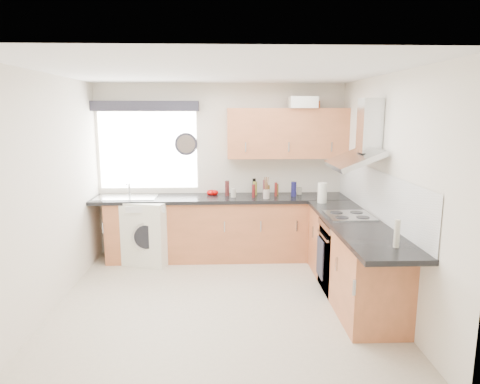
{
  "coord_description": "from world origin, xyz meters",
  "views": [
    {
      "loc": [
        0.05,
        -4.47,
        2.11
      ],
      "look_at": [
        0.25,
        0.85,
        1.1
      ],
      "focal_mm": 32.0,
      "sensor_mm": 36.0,
      "label": 1
    }
  ],
  "objects_px": {
    "extractor_hood": "(362,142)",
    "upper_cabinets": "(287,133)",
    "washing_machine": "(150,231)",
    "oven": "(347,256)"
  },
  "relations": [
    {
      "from": "oven",
      "to": "washing_machine",
      "type": "distance_m",
      "value": 2.73
    },
    {
      "from": "oven",
      "to": "washing_machine",
      "type": "height_order",
      "value": "washing_machine"
    },
    {
      "from": "extractor_hood",
      "to": "upper_cabinets",
      "type": "distance_m",
      "value": 1.48
    },
    {
      "from": "extractor_hood",
      "to": "upper_cabinets",
      "type": "xyz_separation_m",
      "value": [
        -0.65,
        1.33,
        0.03
      ]
    },
    {
      "from": "washing_machine",
      "to": "upper_cabinets",
      "type": "bearing_deg",
      "value": 23.81
    },
    {
      "from": "extractor_hood",
      "to": "oven",
      "type": "bearing_deg",
      "value": 180.0
    },
    {
      "from": "oven",
      "to": "upper_cabinets",
      "type": "relative_size",
      "value": 0.5
    },
    {
      "from": "upper_cabinets",
      "to": "washing_machine",
      "type": "xyz_separation_m",
      "value": [
        -1.95,
        -0.23,
        -1.35
      ]
    },
    {
      "from": "extractor_hood",
      "to": "washing_machine",
      "type": "xyz_separation_m",
      "value": [
        -2.6,
        1.1,
        -1.32
      ]
    },
    {
      "from": "oven",
      "to": "upper_cabinets",
      "type": "height_order",
      "value": "upper_cabinets"
    }
  ]
}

